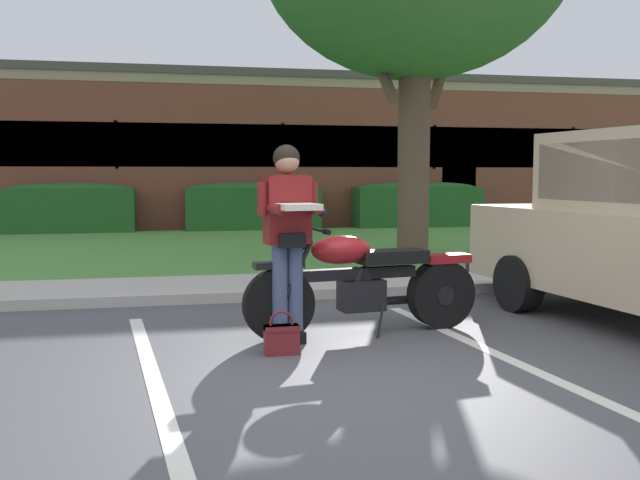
{
  "coord_description": "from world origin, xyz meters",
  "views": [
    {
      "loc": [
        -1.24,
        -4.68,
        1.46
      ],
      "look_at": [
        0.06,
        1.51,
        0.85
      ],
      "focal_mm": 38.81,
      "sensor_mm": 36.0,
      "label": 1
    }
  ],
  "objects_px": {
    "hedge_left": "(70,207)",
    "brick_building": "(259,155)",
    "motorcycle": "(372,281)",
    "handbag": "(282,337)",
    "hedge_center_left": "(253,206)",
    "hedge_center_right": "(417,204)",
    "rider_person": "(288,227)"
  },
  "relations": [
    {
      "from": "handbag",
      "to": "hedge_center_left",
      "type": "relative_size",
      "value": 0.11
    },
    {
      "from": "motorcycle",
      "to": "brick_building",
      "type": "bearing_deg",
      "value": 86.59
    },
    {
      "from": "handbag",
      "to": "hedge_left",
      "type": "bearing_deg",
      "value": 105.32
    },
    {
      "from": "hedge_center_left",
      "to": "brick_building",
      "type": "relative_size",
      "value": 0.14
    },
    {
      "from": "motorcycle",
      "to": "handbag",
      "type": "distance_m",
      "value": 1.15
    },
    {
      "from": "hedge_left",
      "to": "hedge_center_right",
      "type": "xyz_separation_m",
      "value": [
        8.75,
        -0.0,
        -0.0
      ]
    },
    {
      "from": "hedge_center_left",
      "to": "hedge_center_right",
      "type": "relative_size",
      "value": 0.99
    },
    {
      "from": "hedge_center_left",
      "to": "rider_person",
      "type": "bearing_deg",
      "value": -94.82
    },
    {
      "from": "hedge_left",
      "to": "hedge_center_right",
      "type": "relative_size",
      "value": 0.88
    },
    {
      "from": "hedge_center_left",
      "to": "hedge_center_right",
      "type": "distance_m",
      "value": 4.38
    },
    {
      "from": "rider_person",
      "to": "brick_building",
      "type": "bearing_deg",
      "value": 83.98
    },
    {
      "from": "handbag",
      "to": "brick_building",
      "type": "height_order",
      "value": "brick_building"
    },
    {
      "from": "brick_building",
      "to": "hedge_center_left",
      "type": "bearing_deg",
      "value": -98.38
    },
    {
      "from": "motorcycle",
      "to": "hedge_center_left",
      "type": "height_order",
      "value": "hedge_center_left"
    },
    {
      "from": "rider_person",
      "to": "hedge_left",
      "type": "height_order",
      "value": "rider_person"
    },
    {
      "from": "handbag",
      "to": "hedge_center_left",
      "type": "distance_m",
      "value": 12.04
    },
    {
      "from": "rider_person",
      "to": "hedge_center_left",
      "type": "relative_size",
      "value": 0.51
    },
    {
      "from": "hedge_center_left",
      "to": "hedge_center_right",
      "type": "bearing_deg",
      "value": -0.0
    },
    {
      "from": "handbag",
      "to": "brick_building",
      "type": "xyz_separation_m",
      "value": [
        1.96,
        17.8,
        1.93
      ]
    },
    {
      "from": "hedge_left",
      "to": "brick_building",
      "type": "height_order",
      "value": "brick_building"
    },
    {
      "from": "hedge_center_left",
      "to": "brick_building",
      "type": "bearing_deg",
      "value": 81.62
    },
    {
      "from": "hedge_center_left",
      "to": "motorcycle",
      "type": "bearing_deg",
      "value": -90.85
    },
    {
      "from": "handbag",
      "to": "motorcycle",
      "type": "bearing_deg",
      "value": 32.05
    },
    {
      "from": "hedge_center_left",
      "to": "brick_building",
      "type": "xyz_separation_m",
      "value": [
        0.86,
        5.83,
        1.43
      ]
    },
    {
      "from": "hedge_center_right",
      "to": "hedge_center_left",
      "type": "bearing_deg",
      "value": 180.0
    },
    {
      "from": "brick_building",
      "to": "handbag",
      "type": "bearing_deg",
      "value": -96.27
    },
    {
      "from": "brick_building",
      "to": "hedge_left",
      "type": "bearing_deg",
      "value": -131.92
    },
    {
      "from": "motorcycle",
      "to": "brick_building",
      "type": "xyz_separation_m",
      "value": [
        1.03,
        17.22,
        1.6
      ]
    },
    {
      "from": "handbag",
      "to": "hedge_left",
      "type": "distance_m",
      "value": 12.43
    },
    {
      "from": "hedge_center_right",
      "to": "brick_building",
      "type": "bearing_deg",
      "value": 121.1
    },
    {
      "from": "rider_person",
      "to": "hedge_center_left",
      "type": "xyz_separation_m",
      "value": [
        0.98,
        11.58,
        -0.36
      ]
    },
    {
      "from": "handbag",
      "to": "hedge_center_right",
      "type": "distance_m",
      "value": 13.18
    }
  ]
}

